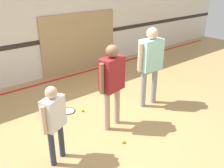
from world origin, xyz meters
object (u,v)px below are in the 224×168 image
at_px(person_student_right, 151,59).
at_px(tennis_ball_by_spare_racket, 82,110).
at_px(person_instructor, 112,78).
at_px(person_student_left, 54,117).
at_px(racket_spare_on_floor, 67,111).
at_px(tennis_ball_near_instructor, 123,141).

relative_size(person_student_right, tennis_ball_by_spare_racket, 26.09).
xyz_separation_m(person_instructor, person_student_right, (1.18, 0.17, 0.07)).
bearing_deg(person_student_left, person_instructor, -15.95).
height_order(person_student_right, tennis_ball_by_spare_racket, person_student_right).
height_order(person_instructor, tennis_ball_by_spare_racket, person_instructor).
xyz_separation_m(person_instructor, racket_spare_on_floor, (-0.39, 1.03, -0.98)).
bearing_deg(person_instructor, racket_spare_on_floor, 100.11).
distance_m(person_instructor, person_student_left, 1.30).
relative_size(tennis_ball_near_instructor, tennis_ball_by_spare_racket, 1.00).
bearing_deg(tennis_ball_near_instructor, tennis_ball_by_spare_racket, 88.28).
distance_m(person_instructor, person_student_right, 1.19).
relative_size(person_student_left, person_student_right, 0.74).
xyz_separation_m(racket_spare_on_floor, tennis_ball_by_spare_racket, (0.24, -0.22, 0.02)).
height_order(tennis_ball_near_instructor, tennis_ball_by_spare_racket, same).
distance_m(racket_spare_on_floor, tennis_ball_near_instructor, 1.59).
bearing_deg(person_student_right, racket_spare_on_floor, -24.26).
xyz_separation_m(person_student_right, racket_spare_on_floor, (-1.57, 0.87, -1.06)).
height_order(person_student_right, racket_spare_on_floor, person_student_right).
xyz_separation_m(person_student_left, person_student_right, (2.44, 0.38, 0.28)).
distance_m(person_student_left, person_student_right, 2.49).
xyz_separation_m(person_student_right, tennis_ball_by_spare_racket, (-1.33, 0.65, -1.03)).
height_order(person_student_right, tennis_ball_near_instructor, person_student_right).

